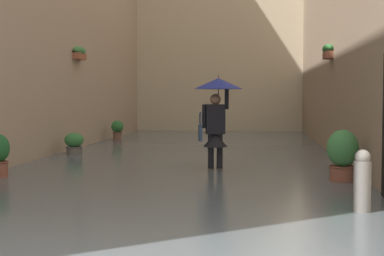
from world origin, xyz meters
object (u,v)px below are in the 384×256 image
(person_wading, at_px, (217,105))
(potted_plant_mid_left, at_px, (343,156))
(potted_plant_mid_right, at_px, (74,144))
(mooring_bollard, at_px, (362,184))
(potted_plant_far_right, at_px, (117,130))

(person_wading, bearing_deg, potted_plant_mid_left, 147.45)
(potted_plant_mid_right, xyz_separation_m, mooring_bollard, (-5.92, 6.65, 0.09))
(person_wading, distance_m, potted_plant_mid_right, 4.63)
(mooring_bollard, bearing_deg, person_wading, -62.88)
(person_wading, relative_size, potted_plant_far_right, 2.63)
(mooring_bollard, bearing_deg, potted_plant_mid_left, -93.16)
(potted_plant_mid_right, bearing_deg, potted_plant_mid_left, 147.10)
(potted_plant_mid_left, distance_m, potted_plant_mid_right, 7.24)
(person_wading, xyz_separation_m, mooring_bollard, (-2.14, 4.18, -0.95))
(person_wading, bearing_deg, potted_plant_far_right, -62.01)
(potted_plant_mid_right, relative_size, mooring_bollard, 0.72)
(potted_plant_mid_left, xyz_separation_m, potted_plant_mid_right, (6.07, -3.93, -0.18))
(potted_plant_far_right, xyz_separation_m, mooring_bollard, (-5.94, 11.33, 0.01))
(potted_plant_far_right, distance_m, potted_plant_mid_left, 10.55)
(potted_plant_far_right, bearing_deg, person_wading, 117.99)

